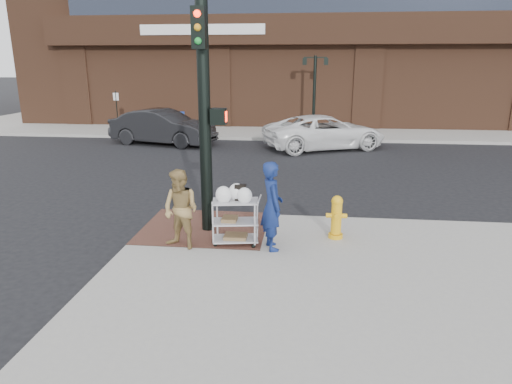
# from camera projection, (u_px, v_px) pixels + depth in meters

# --- Properties ---
(ground) EXTENTS (220.00, 220.00, 0.00)m
(ground) POSITION_uv_depth(u_px,v_px,m) (224.00, 250.00, 9.57)
(ground) COLOR black
(ground) RESTS_ON ground
(sidewalk_far) EXTENTS (65.00, 36.00, 0.15)m
(sidewalk_far) POSITION_uv_depth(u_px,v_px,m) (435.00, 108.00, 38.81)
(sidewalk_far) COLOR gray
(sidewalk_far) RESTS_ON ground
(brick_curb_ramp) EXTENTS (2.80, 2.40, 0.01)m
(brick_curb_ramp) POSITION_uv_depth(u_px,v_px,m) (205.00, 227.00, 10.45)
(brick_curb_ramp) COLOR #4E3024
(brick_curb_ramp) RESTS_ON sidewalk_near
(lamp_post) EXTENTS (1.32, 0.22, 4.00)m
(lamp_post) POSITION_uv_depth(u_px,v_px,m) (314.00, 86.00, 23.94)
(lamp_post) COLOR black
(lamp_post) RESTS_ON sidewalk_far
(parking_sign) EXTENTS (0.05, 0.05, 2.20)m
(parking_sign) POSITION_uv_depth(u_px,v_px,m) (117.00, 112.00, 24.47)
(parking_sign) COLOR black
(parking_sign) RESTS_ON sidewalk_far
(traffic_signal_pole) EXTENTS (0.61, 0.51, 5.00)m
(traffic_signal_pole) POSITION_uv_depth(u_px,v_px,m) (205.00, 110.00, 9.59)
(traffic_signal_pole) COLOR black
(traffic_signal_pole) RESTS_ON sidewalk_near
(woman_blue) EXTENTS (0.62, 0.76, 1.80)m
(woman_blue) POSITION_uv_depth(u_px,v_px,m) (272.00, 206.00, 9.06)
(woman_blue) COLOR navy
(woman_blue) RESTS_ON sidewalk_near
(pedestrian_tan) EXTENTS (0.97, 0.88, 1.63)m
(pedestrian_tan) POSITION_uv_depth(u_px,v_px,m) (181.00, 210.00, 9.11)
(pedestrian_tan) COLOR olive
(pedestrian_tan) RESTS_ON sidewalk_near
(sedan_dark) EXTENTS (5.34, 2.97, 1.67)m
(sedan_dark) POSITION_uv_depth(u_px,v_px,m) (163.00, 127.00, 21.75)
(sedan_dark) COLOR black
(sedan_dark) RESTS_ON ground
(minivan_white) EXTENTS (6.06, 4.56, 1.53)m
(minivan_white) POSITION_uv_depth(u_px,v_px,m) (325.00, 132.00, 20.60)
(minivan_white) COLOR white
(minivan_white) RESTS_ON ground
(utility_cart) EXTENTS (0.98, 0.65, 1.27)m
(utility_cart) POSITION_uv_depth(u_px,v_px,m) (235.00, 218.00, 9.37)
(utility_cart) COLOR #ABAAB0
(utility_cart) RESTS_ON sidewalk_near
(fire_hydrant) EXTENTS (0.44, 0.31, 0.94)m
(fire_hydrant) POSITION_uv_depth(u_px,v_px,m) (336.00, 216.00, 9.73)
(fire_hydrant) COLOR #EAA913
(fire_hydrant) RESTS_ON sidewalk_near
(newsbox_red) EXTENTS (0.48, 0.44, 1.04)m
(newsbox_red) POSITION_uv_depth(u_px,v_px,m) (148.00, 123.00, 24.36)
(newsbox_red) COLOR #9F1C12
(newsbox_red) RESTS_ON sidewalk_far
(newsbox_yellow) EXTENTS (0.48, 0.45, 1.03)m
(newsbox_yellow) POSITION_uv_depth(u_px,v_px,m) (175.00, 123.00, 24.46)
(newsbox_yellow) COLOR gold
(newsbox_yellow) RESTS_ON sidewalk_far
(newsbox_blue) EXTENTS (0.54, 0.51, 1.09)m
(newsbox_blue) POSITION_uv_depth(u_px,v_px,m) (181.00, 122.00, 24.77)
(newsbox_blue) COLOR navy
(newsbox_blue) RESTS_ON sidewalk_far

